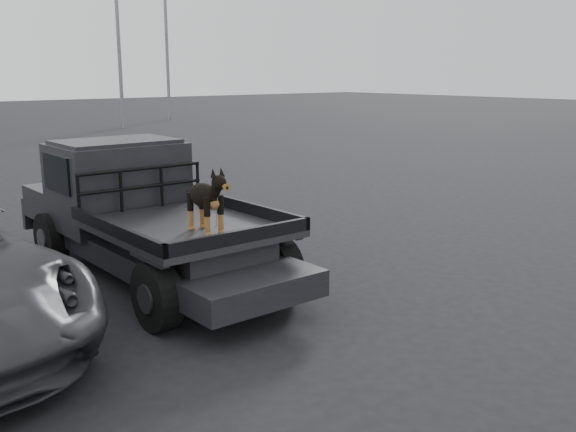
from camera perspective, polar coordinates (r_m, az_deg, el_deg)
ground at (r=7.49m, az=0.34°, el=-8.78°), size 120.00×120.00×0.00m
flatbed_ute at (r=8.88m, az=-12.05°, el=-2.48°), size 2.00×5.40×0.92m
ute_cab at (r=9.54m, az=-14.95°, el=3.93°), size 1.72×1.30×0.88m
headache_rack at (r=8.90m, az=-12.86°, el=2.36°), size 1.80×0.08×0.55m
dog at (r=7.46m, az=-7.38°, el=1.36°), size 0.32×0.60×0.74m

